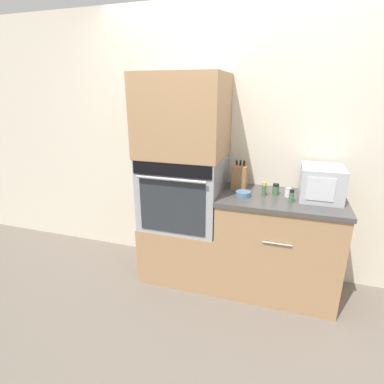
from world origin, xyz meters
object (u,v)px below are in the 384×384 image
(wall_oven, at_px, (183,191))
(knife_block, at_px, (240,177))
(bowl, at_px, (243,194))
(condiment_jar_mid, at_px, (276,189))
(condiment_jar_far, at_px, (264,189))
(microwave, at_px, (321,183))
(condiment_jar_back, at_px, (288,192))
(condiment_jar_near, at_px, (291,196))

(wall_oven, relative_size, knife_block, 2.72)
(bowl, relative_size, condiment_jar_mid, 1.30)
(knife_block, bearing_deg, condiment_jar_far, -31.07)
(knife_block, relative_size, bowl, 2.05)
(microwave, bearing_deg, wall_oven, -176.42)
(microwave, distance_m, bowl, 0.64)
(microwave, bearing_deg, condiment_jar_back, -171.86)
(microwave, distance_m, condiment_jar_near, 0.29)
(condiment_jar_near, bearing_deg, bowl, 175.76)
(microwave, distance_m, condiment_jar_far, 0.46)
(microwave, height_order, bowl, microwave)
(microwave, distance_m, knife_block, 0.68)
(condiment_jar_far, relative_size, condiment_jar_back, 1.57)
(wall_oven, distance_m, bowl, 0.56)
(knife_block, distance_m, condiment_jar_near, 0.51)
(condiment_jar_near, bearing_deg, condiment_jar_far, 156.88)
(condiment_jar_far, bearing_deg, knife_block, 148.93)
(wall_oven, height_order, condiment_jar_near, wall_oven)
(condiment_jar_back, bearing_deg, bowl, -163.91)
(condiment_jar_near, xyz_separation_m, condiment_jar_far, (-0.22, 0.09, 0.01))
(bowl, bearing_deg, microwave, 12.90)
(condiment_jar_mid, height_order, condiment_jar_far, condiment_jar_far)
(condiment_jar_far, bearing_deg, condiment_jar_near, -23.12)
(knife_block, distance_m, condiment_jar_mid, 0.34)
(condiment_jar_near, height_order, condiment_jar_far, condiment_jar_far)
(knife_block, relative_size, condiment_jar_back, 3.46)
(knife_block, height_order, bowl, knife_block)
(bowl, xyz_separation_m, condiment_jar_near, (0.39, -0.03, 0.03))
(bowl, xyz_separation_m, condiment_jar_back, (0.36, 0.10, 0.02))
(bowl, height_order, condiment_jar_far, condiment_jar_far)
(knife_block, bearing_deg, bowl, -72.23)
(wall_oven, distance_m, condiment_jar_near, 0.95)
(bowl, bearing_deg, knife_block, 107.77)
(knife_block, height_order, condiment_jar_mid, knife_block)
(condiment_jar_far, distance_m, condiment_jar_back, 0.20)
(wall_oven, relative_size, condiment_jar_near, 6.70)
(microwave, relative_size, condiment_jar_far, 3.24)
(wall_oven, distance_m, condiment_jar_far, 0.73)
(bowl, bearing_deg, condiment_jar_far, 21.74)
(microwave, bearing_deg, condiment_jar_mid, -177.52)
(microwave, height_order, condiment_jar_back, microwave)
(knife_block, relative_size, condiment_jar_far, 2.20)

